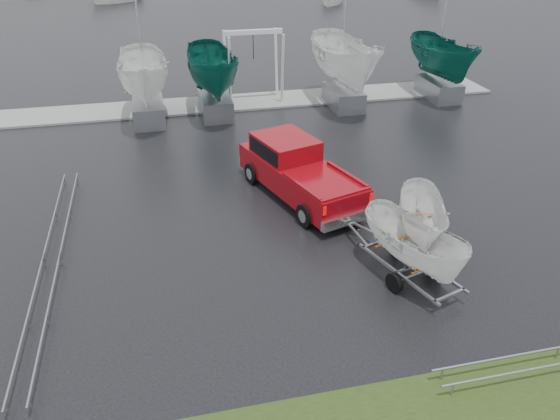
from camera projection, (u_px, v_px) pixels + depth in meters
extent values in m
plane|color=black|center=(307.00, 206.00, 20.97)|extent=(120.00, 120.00, 0.00)
cube|color=gray|center=(248.00, 102.00, 32.01)|extent=(30.00, 3.00, 0.12)
cube|color=maroon|center=(300.00, 177.00, 21.21)|extent=(3.89, 6.60, 1.02)
cube|color=maroon|center=(285.00, 148.00, 21.68)|extent=(2.63, 2.95, 0.91)
cube|color=black|center=(285.00, 147.00, 21.65)|extent=(2.58, 2.70, 0.59)
cube|color=silver|center=(348.00, 219.00, 18.98)|extent=(2.13, 0.82, 0.38)
cylinder|color=black|center=(253.00, 173.00, 22.52)|extent=(0.56, 0.92, 0.86)
cylinder|color=black|center=(295.00, 163.00, 23.42)|extent=(0.56, 0.92, 0.86)
cylinder|color=black|center=(306.00, 215.00, 19.43)|extent=(0.56, 0.92, 0.86)
cylinder|color=black|center=(352.00, 202.00, 20.33)|extent=(0.56, 0.92, 0.86)
cube|color=gray|center=(397.00, 273.00, 16.36)|extent=(1.13, 3.46, 0.08)
cube|color=gray|center=(424.00, 262.00, 16.84)|extent=(1.13, 3.46, 0.08)
cylinder|color=gray|center=(415.00, 275.00, 16.52)|extent=(1.55, 0.55, 0.08)
cylinder|color=black|center=(394.00, 283.00, 16.17)|extent=(0.35, 0.63, 0.60)
cylinder|color=black|center=(434.00, 267.00, 16.87)|extent=(0.35, 0.63, 0.60)
imported|color=silver|center=(419.00, 208.00, 15.59)|extent=(1.93, 1.96, 4.08)
cube|color=orange|center=(395.00, 240.00, 16.94)|extent=(1.49, 0.50, 0.03)
cube|color=orange|center=(432.00, 265.00, 15.73)|extent=(1.49, 0.50, 0.03)
cube|color=gray|center=(403.00, 238.00, 18.05)|extent=(1.36, 3.39, 0.08)
cube|color=gray|center=(437.00, 241.00, 17.92)|extent=(1.36, 3.39, 0.08)
cylinder|color=gray|center=(420.00, 247.00, 17.88)|extent=(1.52, 0.64, 0.08)
cylinder|color=black|center=(395.00, 245.00, 17.98)|extent=(0.38, 0.62, 0.60)
cylinder|color=black|center=(445.00, 249.00, 17.79)|extent=(0.38, 0.62, 0.60)
imported|color=silver|center=(428.00, 186.00, 17.01)|extent=(1.91, 1.93, 3.90)
cube|color=orange|center=(420.00, 213.00, 18.41)|extent=(1.46, 0.59, 0.03)
cube|color=orange|center=(424.00, 238.00, 17.02)|extent=(1.46, 0.59, 0.03)
cylinder|color=silver|center=(230.00, 73.00, 30.17)|extent=(0.16, 0.58, 3.99)
cylinder|color=silver|center=(226.00, 66.00, 31.53)|extent=(0.16, 0.58, 3.99)
cylinder|color=silver|center=(283.00, 70.00, 30.76)|extent=(0.16, 0.58, 3.99)
cylinder|color=silver|center=(276.00, 63.00, 32.13)|extent=(0.16, 0.58, 3.99)
cube|color=silver|center=(253.00, 32.00, 30.17)|extent=(3.30, 0.25, 0.25)
cube|color=gray|center=(149.00, 112.00, 28.94)|extent=(1.60, 3.20, 1.10)
imported|color=silver|center=(140.00, 35.00, 27.01)|extent=(2.57, 2.64, 6.84)
cube|color=gray|center=(215.00, 106.00, 29.82)|extent=(1.60, 3.20, 1.10)
imported|color=#0B4F42|center=(211.00, 31.00, 27.89)|extent=(2.57, 2.64, 6.84)
cube|color=gray|center=(343.00, 97.00, 31.10)|extent=(1.60, 3.20, 1.10)
imported|color=silver|center=(348.00, 18.00, 28.98)|extent=(2.86, 2.94, 7.61)
cube|color=gray|center=(438.00, 89.00, 32.56)|extent=(1.60, 3.20, 1.10)
imported|color=#0B4F42|center=(448.00, 23.00, 30.71)|extent=(2.45, 2.52, 6.52)
cylinder|color=gray|center=(69.00, 210.00, 19.92)|extent=(0.06, 6.50, 0.06)
cylinder|color=gray|center=(55.00, 212.00, 19.82)|extent=(0.06, 6.50, 0.06)
cylinder|color=gray|center=(47.00, 315.00, 14.81)|extent=(0.06, 6.50, 0.06)
cylinder|color=gray|center=(27.00, 318.00, 14.71)|extent=(0.06, 6.50, 0.06)
cylinder|color=gray|center=(559.00, 347.00, 13.72)|extent=(7.00, 0.06, 0.06)
imported|color=silver|center=(118.00, 2.00, 65.83)|extent=(3.78, 3.75, 7.20)
imported|color=silver|center=(333.00, 4.00, 64.36)|extent=(2.97, 2.99, 5.68)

